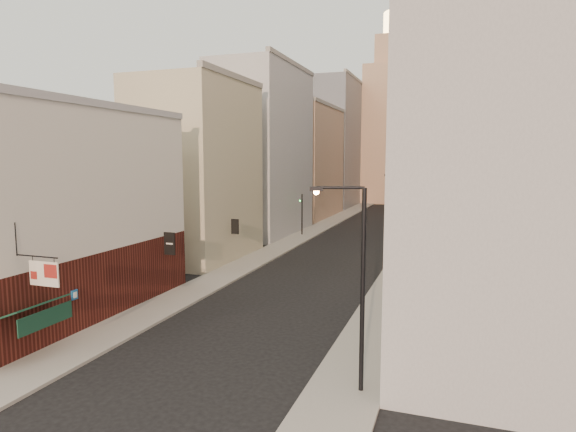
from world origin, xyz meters
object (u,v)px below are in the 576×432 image
object	(u,v)px
streetlamp_near	(357,278)
streetlamp_far	(425,193)
streetlamp_mid	(405,215)
clock_tower	(401,118)
traffic_light_left	(302,207)
traffic_light_right	(409,213)
white_tower	(456,105)

from	to	relation	value
streetlamp_near	streetlamp_far	distance (m)	45.41
streetlamp_near	streetlamp_mid	size ratio (longest dim) A/B	1.03
clock_tower	traffic_light_left	world-z (taller)	clock_tower
clock_tower	traffic_light_right	size ratio (longest dim) A/B	8.98
clock_tower	streetlamp_far	bearing A→B (deg)	-79.39
white_tower	streetlamp_mid	world-z (taller)	white_tower
clock_tower	traffic_light_right	distance (m)	58.07
streetlamp_near	streetlamp_mid	world-z (taller)	streetlamp_near
clock_tower	streetlamp_mid	world-z (taller)	clock_tower
streetlamp_mid	traffic_light_right	world-z (taller)	streetlamp_mid
streetlamp_near	traffic_light_right	distance (m)	31.23
traffic_light_left	traffic_light_right	xyz separation A→B (m)	(12.90, -5.38, 0.34)
clock_tower	traffic_light_right	world-z (taller)	clock_tower
clock_tower	streetlamp_mid	size ratio (longest dim) A/B	5.67
streetlamp_near	streetlamp_far	bearing A→B (deg)	74.36
streetlamp_mid	streetlamp_far	distance (m)	22.76
white_tower	streetlamp_near	world-z (taller)	white_tower
streetlamp_far	traffic_light_left	distance (m)	16.29
streetlamp_mid	traffic_light_left	distance (m)	19.32
streetlamp_far	traffic_light_left	world-z (taller)	streetlamp_far
streetlamp_mid	traffic_light_right	xyz separation A→B (m)	(-0.43, 8.55, -0.78)
white_tower	traffic_light_left	xyz separation A→B (m)	(-16.80, -36.55, -15.21)
white_tower	streetlamp_near	xyz separation A→B (m)	(-3.08, -73.14, -13.97)
clock_tower	white_tower	xyz separation A→B (m)	(11.00, -14.00, 0.97)
clock_tower	streetlamp_near	distance (m)	88.46
streetlamp_far	clock_tower	bearing A→B (deg)	96.47
clock_tower	traffic_light_left	bearing A→B (deg)	-96.54
white_tower	traffic_light_right	world-z (taller)	white_tower
streetlamp_mid	traffic_light_left	xyz separation A→B (m)	(-13.33, 13.94, -1.13)
traffic_light_right	white_tower	bearing A→B (deg)	-93.98
traffic_light_right	streetlamp_mid	bearing A→B (deg)	94.22
streetlamp_near	traffic_light_right	bearing A→B (deg)	75.73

